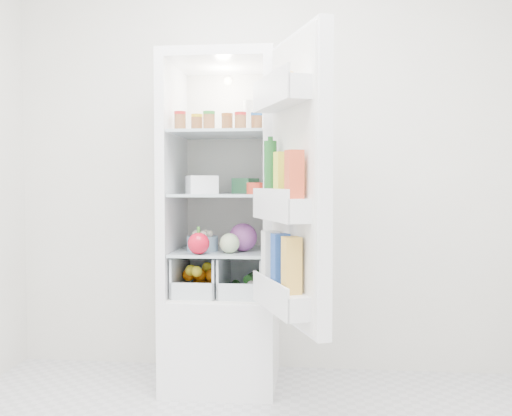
# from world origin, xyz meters

# --- Properties ---
(room_walls) EXTENTS (3.02, 3.02, 2.61)m
(room_walls) POSITION_xyz_m (0.00, 0.00, 1.59)
(room_walls) COLOR silver
(room_walls) RESTS_ON ground
(refrigerator) EXTENTS (0.60, 0.60, 1.80)m
(refrigerator) POSITION_xyz_m (-0.20, 1.25, 0.67)
(refrigerator) COLOR white
(refrigerator) RESTS_ON ground
(shelf_low) EXTENTS (0.49, 0.53, 0.01)m
(shelf_low) POSITION_xyz_m (-0.20, 1.19, 0.74)
(shelf_low) COLOR #ADC2CB
(shelf_low) RESTS_ON refrigerator
(shelf_mid) EXTENTS (0.49, 0.53, 0.02)m
(shelf_mid) POSITION_xyz_m (-0.20, 1.19, 1.05)
(shelf_mid) COLOR #ADC2CB
(shelf_mid) RESTS_ON refrigerator
(shelf_top) EXTENTS (0.49, 0.53, 0.02)m
(shelf_top) POSITION_xyz_m (-0.20, 1.19, 1.38)
(shelf_top) COLOR #ADC2CB
(shelf_top) RESTS_ON refrigerator
(crisper_left) EXTENTS (0.23, 0.46, 0.22)m
(crisper_left) POSITION_xyz_m (-0.32, 1.19, 0.61)
(crisper_left) COLOR silver
(crisper_left) RESTS_ON refrigerator
(crisper_right) EXTENTS (0.23, 0.46, 0.22)m
(crisper_right) POSITION_xyz_m (-0.08, 1.19, 0.61)
(crisper_right) COLOR silver
(crisper_right) RESTS_ON refrigerator
(condiment_jars) EXTENTS (0.46, 0.32, 0.08)m
(condiment_jars) POSITION_xyz_m (-0.22, 1.10, 1.43)
(condiment_jars) COLOR #B21919
(condiment_jars) RESTS_ON shelf_top
(squeeze_bottle) EXTENTS (0.06, 0.06, 0.19)m
(squeeze_bottle) POSITION_xyz_m (-0.06, 1.27, 1.48)
(squeeze_bottle) COLOR white
(squeeze_bottle) RESTS_ON shelf_top
(tub_white) EXTENTS (0.20, 0.20, 0.10)m
(tub_white) POSITION_xyz_m (-0.30, 1.10, 1.11)
(tub_white) COLOR white
(tub_white) RESTS_ON shelf_mid
(tin_red) EXTENTS (0.11, 0.11, 0.06)m
(tin_red) POSITION_xyz_m (-0.01, 1.06, 1.09)
(tin_red) COLOR red
(tin_red) RESTS_ON shelf_mid
(tub_green) EXTENTS (0.14, 0.17, 0.08)m
(tub_green) POSITION_xyz_m (-0.08, 1.31, 1.10)
(tub_green) COLOR #3E8A57
(tub_green) RESTS_ON shelf_mid
(red_cabbage) EXTENTS (0.15, 0.15, 0.15)m
(red_cabbage) POSITION_xyz_m (-0.08, 1.12, 0.82)
(red_cabbage) COLOR #591E58
(red_cabbage) RESTS_ON shelf_low
(bell_pepper) EXTENTS (0.11, 0.11, 0.11)m
(bell_pepper) POSITION_xyz_m (-0.29, 0.97, 0.80)
(bell_pepper) COLOR red
(bell_pepper) RESTS_ON shelf_low
(mushroom_bowl) EXTENTS (0.20, 0.20, 0.08)m
(mushroom_bowl) POSITION_xyz_m (-0.30, 1.12, 0.79)
(mushroom_bowl) COLOR #7C9BB9
(mushroom_bowl) RESTS_ON shelf_low
(salad_bag) EXTENTS (0.11, 0.11, 0.11)m
(salad_bag) POSITION_xyz_m (-0.14, 1.03, 0.80)
(salad_bag) COLOR #A6BB8C
(salad_bag) RESTS_ON shelf_low
(citrus_pile) EXTENTS (0.20, 0.31, 0.16)m
(citrus_pile) POSITION_xyz_m (-0.32, 1.17, 0.58)
(citrus_pile) COLOR orange
(citrus_pile) RESTS_ON refrigerator
(veg_pile) EXTENTS (0.16, 0.30, 0.10)m
(veg_pile) POSITION_xyz_m (-0.07, 1.18, 0.56)
(veg_pile) COLOR #1E521B
(veg_pile) RESTS_ON refrigerator
(fridge_door) EXTENTS (0.36, 0.58, 1.30)m
(fridge_door) POSITION_xyz_m (0.21, 0.63, 1.09)
(fridge_door) COLOR white
(fridge_door) RESTS_ON refrigerator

